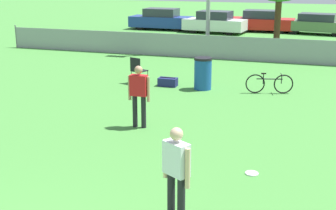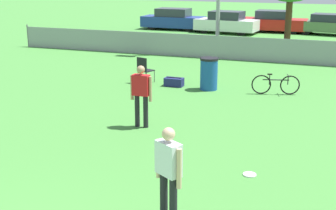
{
  "view_description": "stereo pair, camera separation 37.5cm",
  "coord_description": "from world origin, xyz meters",
  "px_view_note": "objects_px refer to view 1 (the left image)",
  "views": [
    {
      "loc": [
        3.89,
        -3.53,
        4.01
      ],
      "look_at": [
        0.65,
        6.27,
        1.05
      ],
      "focal_mm": 50.0,
      "sensor_mm": 36.0,
      "label": 1
    },
    {
      "loc": [
        4.25,
        -3.41,
        4.01
      ],
      "look_at": [
        0.65,
        6.27,
        1.05
      ],
      "focal_mm": 50.0,
      "sensor_mm": 36.0,
      "label": 2
    }
  ],
  "objects_px": {
    "parked_car_white": "(215,22)",
    "frisbee_disc": "(252,173)",
    "folding_chair_sideline": "(138,69)",
    "gear_bag_sideline": "(168,82)",
    "player_receiver_white": "(176,169)",
    "trash_bin": "(203,73)",
    "parked_car_red": "(261,21)",
    "parked_car_blue": "(161,19)",
    "bicycle_sideline": "(269,83)",
    "player_thrower_red": "(139,92)",
    "parked_car_olive": "(317,24)"
  },
  "relations": [
    {
      "from": "player_receiver_white",
      "to": "parked_car_olive",
      "type": "bearing_deg",
      "value": 117.4
    },
    {
      "from": "parked_car_white",
      "to": "parked_car_olive",
      "type": "bearing_deg",
      "value": 18.99
    },
    {
      "from": "parked_car_blue",
      "to": "parked_car_olive",
      "type": "distance_m",
      "value": 10.61
    },
    {
      "from": "parked_car_olive",
      "to": "parked_car_blue",
      "type": "bearing_deg",
      "value": -167.48
    },
    {
      "from": "player_thrower_red",
      "to": "folding_chair_sideline",
      "type": "distance_m",
      "value": 5.16
    },
    {
      "from": "trash_bin",
      "to": "player_receiver_white",
      "type": "bearing_deg",
      "value": -78.5
    },
    {
      "from": "folding_chair_sideline",
      "to": "gear_bag_sideline",
      "type": "height_order",
      "value": "folding_chair_sideline"
    },
    {
      "from": "bicycle_sideline",
      "to": "parked_car_red",
      "type": "bearing_deg",
      "value": 83.41
    },
    {
      "from": "parked_car_blue",
      "to": "parked_car_olive",
      "type": "height_order",
      "value": "parked_car_blue"
    },
    {
      "from": "folding_chair_sideline",
      "to": "parked_car_white",
      "type": "distance_m",
      "value": 15.28
    },
    {
      "from": "player_receiver_white",
      "to": "gear_bag_sideline",
      "type": "xyz_separation_m",
      "value": [
        -3.14,
        9.05,
        -0.82
      ]
    },
    {
      "from": "parked_car_white",
      "to": "frisbee_disc",
      "type": "bearing_deg",
      "value": -69.38
    },
    {
      "from": "trash_bin",
      "to": "gear_bag_sideline",
      "type": "bearing_deg",
      "value": 178.1
    },
    {
      "from": "trash_bin",
      "to": "parked_car_white",
      "type": "height_order",
      "value": "parked_car_white"
    },
    {
      "from": "trash_bin",
      "to": "parked_car_red",
      "type": "height_order",
      "value": "parked_car_red"
    },
    {
      "from": "player_receiver_white",
      "to": "player_thrower_red",
      "type": "relative_size",
      "value": 1.0
    },
    {
      "from": "trash_bin",
      "to": "frisbee_disc",
      "type": "bearing_deg",
      "value": -67.7
    },
    {
      "from": "player_receiver_white",
      "to": "trash_bin",
      "type": "bearing_deg",
      "value": 132.47
    },
    {
      "from": "trash_bin",
      "to": "parked_car_blue",
      "type": "xyz_separation_m",
      "value": [
        -7.13,
        16.16,
        0.14
      ]
    },
    {
      "from": "gear_bag_sideline",
      "to": "parked_car_red",
      "type": "height_order",
      "value": "parked_car_red"
    },
    {
      "from": "folding_chair_sideline",
      "to": "parked_car_blue",
      "type": "bearing_deg",
      "value": -54.41
    },
    {
      "from": "player_thrower_red",
      "to": "parked_car_red",
      "type": "distance_m",
      "value": 21.81
    },
    {
      "from": "frisbee_disc",
      "to": "trash_bin",
      "type": "bearing_deg",
      "value": 112.3
    },
    {
      "from": "parked_car_blue",
      "to": "folding_chair_sideline",
      "type": "bearing_deg",
      "value": -73.07
    },
    {
      "from": "frisbee_disc",
      "to": "gear_bag_sideline",
      "type": "bearing_deg",
      "value": 121.07
    },
    {
      "from": "player_thrower_red",
      "to": "parked_car_blue",
      "type": "distance_m",
      "value": 21.77
    },
    {
      "from": "player_receiver_white",
      "to": "gear_bag_sideline",
      "type": "distance_m",
      "value": 9.62
    },
    {
      "from": "parked_car_red",
      "to": "folding_chair_sideline",
      "type": "bearing_deg",
      "value": -98.14
    },
    {
      "from": "frisbee_disc",
      "to": "parked_car_olive",
      "type": "distance_m",
      "value": 23.64
    },
    {
      "from": "parked_car_red",
      "to": "parked_car_blue",
      "type": "bearing_deg",
      "value": -171.8
    },
    {
      "from": "parked_car_white",
      "to": "gear_bag_sideline",
      "type": "bearing_deg",
      "value": -77.54
    },
    {
      "from": "trash_bin",
      "to": "parked_car_olive",
      "type": "xyz_separation_m",
      "value": [
        3.45,
        16.95,
        0.1
      ]
    },
    {
      "from": "player_thrower_red",
      "to": "parked_car_olive",
      "type": "relative_size",
      "value": 0.36
    },
    {
      "from": "bicycle_sideline",
      "to": "trash_bin",
      "type": "relative_size",
      "value": 1.39
    },
    {
      "from": "player_receiver_white",
      "to": "folding_chair_sideline",
      "type": "height_order",
      "value": "player_receiver_white"
    },
    {
      "from": "player_receiver_white",
      "to": "folding_chair_sideline",
      "type": "distance_m",
      "value": 10.16
    },
    {
      "from": "folding_chair_sideline",
      "to": "gear_bag_sideline",
      "type": "xyz_separation_m",
      "value": [
        1.21,
        -0.12,
        -0.39
      ]
    },
    {
      "from": "gear_bag_sideline",
      "to": "parked_car_red",
      "type": "relative_size",
      "value": 0.15
    },
    {
      "from": "player_receiver_white",
      "to": "parked_car_white",
      "type": "relative_size",
      "value": 0.39
    },
    {
      "from": "parked_car_red",
      "to": "player_thrower_red",
      "type": "bearing_deg",
      "value": -91.39
    },
    {
      "from": "frisbee_disc",
      "to": "bicycle_sideline",
      "type": "height_order",
      "value": "bicycle_sideline"
    },
    {
      "from": "frisbee_disc",
      "to": "parked_car_red",
      "type": "height_order",
      "value": "parked_car_red"
    },
    {
      "from": "player_receiver_white",
      "to": "gear_bag_sideline",
      "type": "bearing_deg",
      "value": 140.11
    },
    {
      "from": "gear_bag_sideline",
      "to": "parked_car_white",
      "type": "bearing_deg",
      "value": 96.61
    },
    {
      "from": "folding_chair_sideline",
      "to": "bicycle_sideline",
      "type": "xyz_separation_m",
      "value": [
        4.81,
        -0.02,
        -0.2
      ]
    },
    {
      "from": "folding_chair_sideline",
      "to": "parked_car_olive",
      "type": "xyz_separation_m",
      "value": [
        5.97,
        16.79,
        0.12
      ]
    },
    {
      "from": "player_receiver_white",
      "to": "folding_chair_sideline",
      "type": "bearing_deg",
      "value": 146.37
    },
    {
      "from": "player_thrower_red",
      "to": "bicycle_sideline",
      "type": "bearing_deg",
      "value": 59.56
    },
    {
      "from": "player_thrower_red",
      "to": "folding_chair_sideline",
      "type": "relative_size",
      "value": 1.72
    },
    {
      "from": "parked_car_red",
      "to": "gear_bag_sideline",
      "type": "bearing_deg",
      "value": -94.08
    }
  ]
}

